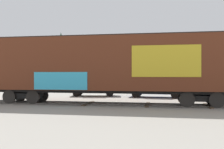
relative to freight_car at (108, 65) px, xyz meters
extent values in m
plane|color=gray|center=(0.34, 0.00, -2.58)|extent=(260.00, 260.00, 0.00)
cube|color=#4C4742|center=(0.01, -0.72, -2.54)|extent=(59.99, 1.47, 0.08)
cube|color=#4C4742|center=(-0.02, 0.72, -2.54)|extent=(59.99, 1.47, 0.08)
cube|color=#423323|center=(-1.34, -0.03, -2.55)|extent=(0.30, 2.50, 0.07)
cube|color=#423323|center=(6.26, 0.15, -2.55)|extent=(0.30, 2.50, 0.07)
cube|color=#423323|center=(2.56, 0.06, -2.55)|extent=(0.30, 2.50, 0.07)
cube|color=#5B2B19|center=(0.00, 0.00, 0.07)|extent=(17.99, 3.14, 3.37)
cube|color=#2D2823|center=(0.00, 0.00, 1.88)|extent=(17.04, 0.79, 0.24)
cube|color=gold|center=(3.71, -1.29, 0.15)|extent=(3.94, 0.12, 1.85)
cube|color=#33A5CC|center=(-2.73, -1.44, -1.02)|extent=(3.47, 0.11, 1.10)
cube|color=black|center=(0.00, 0.00, -1.71)|extent=(17.60, 1.90, 0.20)
cube|color=black|center=(-5.78, -0.13, -2.07)|extent=(2.13, 1.28, 0.36)
cylinder|color=black|center=(-6.61, -0.87, -2.12)|extent=(0.92, 0.14, 0.92)
cylinder|color=black|center=(-6.64, 0.57, -2.12)|extent=(0.92, 0.14, 0.92)
cylinder|color=black|center=(-4.91, -0.83, -2.12)|extent=(0.92, 0.14, 0.92)
cylinder|color=black|center=(-4.94, 0.61, -2.12)|extent=(0.92, 0.14, 0.92)
cube|color=black|center=(5.77, 0.13, -2.07)|extent=(2.13, 1.28, 0.36)
cylinder|color=black|center=(4.94, -0.61, -2.12)|extent=(0.92, 0.14, 0.92)
cylinder|color=black|center=(4.91, 0.83, -2.12)|extent=(0.92, 0.14, 0.92)
cylinder|color=black|center=(6.64, -0.57, -2.12)|extent=(0.92, 0.14, 0.92)
cylinder|color=black|center=(6.60, 0.87, -2.12)|extent=(0.92, 0.14, 0.92)
cube|color=slate|center=(0.34, 76.81, 2.78)|extent=(154.35, 33.08, 10.73)
cube|color=brown|center=(-14.32, 66.88, 9.41)|extent=(4.73, 5.25, 2.52)
cube|color=brown|center=(-43.40, 66.88, 9.81)|extent=(5.24, 5.36, 3.32)
cube|color=brown|center=(-0.59, 66.88, 9.67)|extent=(7.25, 5.47, 3.04)
cube|color=#8C725B|center=(-27.07, 66.88, 9.19)|extent=(4.83, 4.02, 2.07)
cone|color=#193D23|center=(-18.71, 71.14, 10.31)|extent=(2.17, 2.17, 4.33)
cone|color=#193D23|center=(-29.41, 63.62, 10.54)|extent=(2.39, 2.39, 4.78)
cube|color=#B7BABF|center=(-2.67, 6.31, -1.92)|extent=(4.53, 2.59, 0.69)
cube|color=#2D333D|center=(-2.93, 6.26, -1.22)|extent=(2.13, 1.99, 0.70)
cylinder|color=black|center=(-1.40, 7.44, -2.26)|extent=(0.67, 0.33, 0.64)
cylinder|color=black|center=(-1.09, 5.67, -2.26)|extent=(0.67, 0.33, 0.64)
cylinder|color=black|center=(-4.26, 6.94, -2.26)|extent=(0.67, 0.33, 0.64)
cylinder|color=black|center=(-3.95, 5.18, -2.26)|extent=(0.67, 0.33, 0.64)
cube|color=navy|center=(2.86, 6.02, -1.96)|extent=(4.79, 1.98, 0.61)
cube|color=#2D333D|center=(2.56, 6.03, -1.32)|extent=(2.11, 1.67, 0.65)
cylinder|color=black|center=(4.50, 6.76, -2.26)|extent=(0.65, 0.25, 0.64)
cylinder|color=black|center=(4.42, 5.11, -2.26)|extent=(0.65, 0.25, 0.64)
cylinder|color=black|center=(1.31, 6.92, -2.26)|extent=(0.65, 0.25, 0.64)
cylinder|color=black|center=(1.22, 5.27, -2.26)|extent=(0.65, 0.25, 0.64)
cylinder|color=black|center=(8.16, 6.82, -2.26)|extent=(0.64, 0.22, 0.64)
cylinder|color=black|center=(8.16, 5.18, -2.26)|extent=(0.64, 0.22, 0.64)
camera|label=1|loc=(3.73, -17.03, -0.62)|focal=42.79mm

